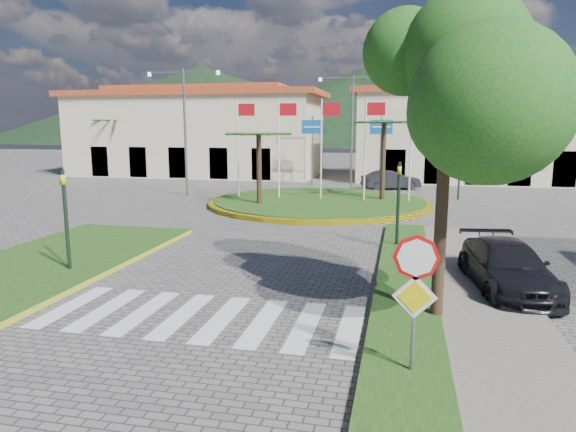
% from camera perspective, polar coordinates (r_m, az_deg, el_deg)
% --- Properties ---
extents(ground, '(160.00, 160.00, 0.00)m').
position_cam_1_polar(ground, '(9.36, -19.93, -19.14)').
color(ground, '#5D5A58').
rests_on(ground, ground).
extents(sidewalk_right, '(4.00, 28.00, 0.15)m').
position_cam_1_polar(sidewalk_right, '(9.94, 20.15, -16.87)').
color(sidewalk_right, gray).
rests_on(sidewalk_right, ground).
extents(verge_right, '(1.60, 28.00, 0.18)m').
position_cam_1_polar(verge_right, '(9.84, 12.91, -16.68)').
color(verge_right, '#194012').
rests_on(verge_right, ground).
extents(median_left, '(5.00, 14.00, 0.18)m').
position_cam_1_polar(median_left, '(17.52, -27.48, -5.64)').
color(median_left, '#194012').
rests_on(median_left, ground).
extents(crosswalk, '(8.00, 3.00, 0.01)m').
position_cam_1_polar(crosswalk, '(12.58, -9.98, -10.95)').
color(crosswalk, silver).
rests_on(crosswalk, ground).
extents(roundabout_island, '(12.70, 12.70, 6.00)m').
position_cam_1_polar(roundabout_island, '(29.49, 3.50, 1.58)').
color(roundabout_island, yellow).
rests_on(roundabout_island, ground).
extents(stop_sign, '(0.80, 0.11, 2.65)m').
position_cam_1_polar(stop_sign, '(9.18, 13.95, -7.26)').
color(stop_sign, slate).
rests_on(stop_sign, ground).
extents(deciduous_tree, '(3.60, 3.60, 6.80)m').
position_cam_1_polar(deciduous_tree, '(11.87, 17.33, 12.97)').
color(deciduous_tree, black).
rests_on(deciduous_tree, ground).
extents(traffic_light_left, '(0.15, 0.18, 3.20)m').
position_cam_1_polar(traffic_light_left, '(16.73, -23.49, 0.47)').
color(traffic_light_left, black).
rests_on(traffic_light_left, ground).
extents(traffic_light_right, '(0.15, 0.18, 3.20)m').
position_cam_1_polar(traffic_light_right, '(18.98, 12.17, 2.11)').
color(traffic_light_right, black).
rests_on(traffic_light_right, ground).
extents(traffic_light_far, '(0.18, 0.15, 3.20)m').
position_cam_1_polar(traffic_light_far, '(33.08, 18.53, 5.08)').
color(traffic_light_far, black).
rests_on(traffic_light_far, ground).
extents(direction_sign_west, '(1.60, 0.14, 5.20)m').
position_cam_1_polar(direction_sign_west, '(38.37, 2.72, 8.56)').
color(direction_sign_west, slate).
rests_on(direction_sign_west, ground).
extents(direction_sign_east, '(1.60, 0.14, 5.20)m').
position_cam_1_polar(direction_sign_east, '(37.83, 10.29, 8.40)').
color(direction_sign_east, slate).
rests_on(direction_sign_east, ground).
extents(street_lamp_centre, '(4.80, 0.16, 8.00)m').
position_cam_1_polar(street_lamp_centre, '(36.99, 7.12, 9.94)').
color(street_lamp_centre, slate).
rests_on(street_lamp_centre, ground).
extents(street_lamp_west, '(4.80, 0.16, 8.00)m').
position_cam_1_polar(street_lamp_west, '(33.69, -11.38, 9.83)').
color(street_lamp_west, slate).
rests_on(street_lamp_west, ground).
extents(building_left, '(23.32, 9.54, 8.05)m').
position_cam_1_polar(building_left, '(48.53, -10.06, 9.16)').
color(building_left, beige).
rests_on(building_left, ground).
extents(building_right, '(19.08, 9.54, 8.05)m').
position_cam_1_polar(building_right, '(45.14, 19.71, 8.68)').
color(building_right, beige).
rests_on(building_right, ground).
extents(hill_far_west, '(140.00, 140.00, 22.00)m').
position_cam_1_polar(hill_far_west, '(158.59, -9.69, 12.19)').
color(hill_far_west, black).
rests_on(hill_far_west, ground).
extents(hill_far_mid, '(180.00, 180.00, 30.00)m').
position_cam_1_polar(hill_far_mid, '(167.47, 16.60, 13.17)').
color(hill_far_mid, black).
rests_on(hill_far_mid, ground).
extents(hill_near_back, '(110.00, 110.00, 16.00)m').
position_cam_1_polar(hill_near_back, '(137.64, 6.66, 11.37)').
color(hill_near_back, black).
rests_on(hill_near_back, ground).
extents(white_van, '(4.74, 3.29, 1.20)m').
position_cam_1_polar(white_van, '(47.94, -11.41, 5.15)').
color(white_van, silver).
rests_on(white_van, ground).
extents(car_dark_a, '(4.19, 2.61, 1.33)m').
position_cam_1_polar(car_dark_a, '(44.35, -3.57, 5.04)').
color(car_dark_a, black).
rests_on(car_dark_a, ground).
extents(car_dark_b, '(4.31, 2.97, 1.34)m').
position_cam_1_polar(car_dark_b, '(37.29, 11.36, 3.94)').
color(car_dark_b, black).
rests_on(car_dark_b, ground).
extents(car_side_right, '(2.43, 4.78, 1.33)m').
position_cam_1_polar(car_side_right, '(15.31, 23.15, -5.22)').
color(car_side_right, black).
rests_on(car_side_right, ground).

